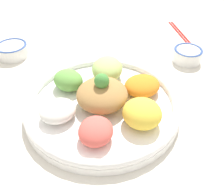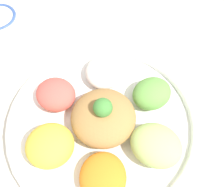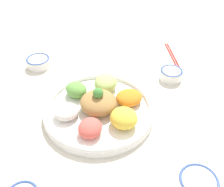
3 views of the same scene
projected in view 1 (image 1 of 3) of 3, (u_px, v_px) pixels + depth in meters
name	position (u px, v px, depth m)	size (l,w,h in m)	color
ground_plane	(104.00, 99.00, 0.66)	(2.40, 2.40, 0.00)	silver
salad_platter	(103.00, 101.00, 0.62)	(0.37, 0.37, 0.11)	white
sauce_bowl_red	(188.00, 54.00, 0.79)	(0.08, 0.08, 0.04)	white
rice_bowl_blue	(12.00, 50.00, 0.81)	(0.09, 0.09, 0.04)	white
chopsticks_pair_near	(182.00, 34.00, 0.93)	(0.19, 0.13, 0.01)	red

